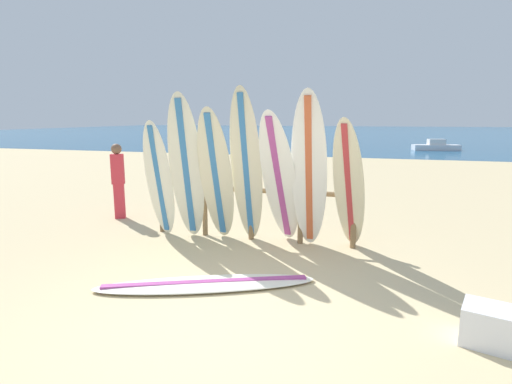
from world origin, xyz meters
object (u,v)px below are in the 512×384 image
(surfboard_leaning_left, at_px, (186,168))
(small_boat_offshore, at_px, (436,146))
(surfboard_lying_on_sand, at_px, (206,284))
(surfboard_leaning_center, at_px, (246,168))
(surfboard_leaning_center_left, at_px, (216,176))
(cooler_box, at_px, (498,328))
(surfboard_rack, at_px, (251,203))
(surfboard_leaning_far_right, at_px, (349,187))
(surfboard_leaning_far_left, at_px, (159,180))
(surfboard_leaning_center_right, at_px, (279,180))
(surfboard_leaning_right, at_px, (309,172))
(beachgoer_standing, at_px, (118,178))

(surfboard_leaning_left, bearing_deg, small_boat_offshore, 72.80)
(surfboard_lying_on_sand, bearing_deg, surfboard_leaning_center, 91.24)
(surfboard_leaning_left, relative_size, surfboard_leaning_center_left, 1.10)
(small_boat_offshore, bearing_deg, cooler_box, -96.27)
(surfboard_leaning_center, bearing_deg, small_boat_offshore, 75.20)
(surfboard_rack, bearing_deg, surfboard_leaning_far_right, -10.26)
(surfboard_rack, relative_size, surfboard_leaning_far_left, 1.73)
(surfboard_leaning_center_left, bearing_deg, surfboard_leaning_center_right, 3.57)
(surfboard_rack, distance_m, surfboard_leaning_right, 1.24)
(surfboard_leaning_far_left, bearing_deg, surfboard_leaning_center_right, 2.91)
(surfboard_leaning_left, height_order, surfboard_leaning_right, surfboard_leaning_right)
(surfboard_leaning_center_right, relative_size, surfboard_lying_on_sand, 0.80)
(surfboard_leaning_center_right, relative_size, beachgoer_standing, 1.42)
(surfboard_leaning_far_left, distance_m, surfboard_lying_on_sand, 2.51)
(surfboard_lying_on_sand, distance_m, small_boat_offshore, 24.27)
(surfboard_leaning_right, relative_size, cooler_box, 4.14)
(surfboard_leaning_center_right, xyz_separation_m, surfboard_leaning_far_right, (1.08, -0.04, -0.05))
(surfboard_lying_on_sand, bearing_deg, cooler_box, -8.65)
(surfboard_leaning_left, bearing_deg, surfboard_leaning_center_left, 4.68)
(surfboard_rack, xyz_separation_m, beachgoer_standing, (-3.04, 0.64, 0.22))
(surfboard_leaning_center_left, height_order, surfboard_leaning_far_right, surfboard_leaning_center_left)
(surfboard_leaning_left, relative_size, surfboard_leaning_center_right, 1.13)
(surfboard_leaning_right, bearing_deg, beachgoer_standing, 166.68)
(surfboard_leaning_far_right, height_order, small_boat_offshore, surfboard_leaning_far_right)
(beachgoer_standing, bearing_deg, surfboard_leaning_center, -16.66)
(surfboard_leaning_far_right, bearing_deg, small_boat_offshore, 79.25)
(surfboard_leaning_far_left, height_order, cooler_box, surfboard_leaning_far_left)
(surfboard_leaning_left, relative_size, small_boat_offshore, 0.83)
(small_boat_offshore, bearing_deg, surfboard_leaning_far_left, -108.42)
(surfboard_leaning_right, bearing_deg, surfboard_leaning_center_left, 179.89)
(surfboard_leaning_left, height_order, surfboard_leaning_far_right, surfboard_leaning_left)
(surfboard_leaning_center, height_order, cooler_box, surfboard_leaning_center)
(surfboard_leaning_far_left, bearing_deg, surfboard_leaning_center_left, 2.23)
(surfboard_leaning_far_left, xyz_separation_m, surfboard_lying_on_sand, (1.57, -1.70, -0.98))
(surfboard_lying_on_sand, relative_size, small_boat_offshore, 0.92)
(surfboard_rack, height_order, surfboard_leaning_center, surfboard_leaning_center)
(surfboard_leaning_far_left, bearing_deg, surfboard_leaning_left, -0.21)
(surfboard_leaning_center, bearing_deg, surfboard_lying_on_sand, -88.76)
(surfboard_leaning_center, relative_size, surfboard_leaning_right, 1.03)
(surfboard_leaning_center_left, xyz_separation_m, surfboard_lying_on_sand, (0.54, -1.74, -1.09))
(surfboard_leaning_center, relative_size, cooler_box, 4.24)
(surfboard_leaning_right, height_order, surfboard_lying_on_sand, surfboard_leaning_right)
(surfboard_leaning_center_left, relative_size, surfboard_leaning_right, 0.90)
(surfboard_rack, bearing_deg, beachgoer_standing, 168.12)
(surfboard_leaning_far_right, height_order, surfboard_lying_on_sand, surfboard_leaning_far_right)
(surfboard_leaning_far_left, height_order, surfboard_leaning_left, surfboard_leaning_left)
(surfboard_leaning_far_right, distance_m, beachgoer_standing, 4.77)
(surfboard_rack, height_order, surfboard_leaning_far_right, surfboard_leaning_far_right)
(surfboard_leaning_far_right, height_order, cooler_box, surfboard_leaning_far_right)
(surfboard_leaning_right, relative_size, surfboard_lying_on_sand, 0.91)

